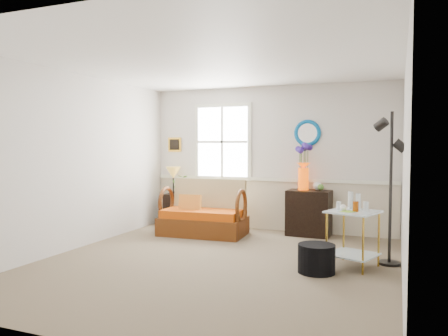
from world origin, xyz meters
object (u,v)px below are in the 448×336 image
at_px(side_table, 353,239).
at_px(cabinet, 309,213).
at_px(loveseat, 203,208).
at_px(floor_lamp, 391,189).
at_px(lamp_stand, 174,209).
at_px(ottoman, 316,259).

bearing_deg(side_table, cabinet, 116.98).
xyz_separation_m(loveseat, cabinet, (1.70, 0.63, -0.08)).
height_order(cabinet, floor_lamp, floor_lamp).
bearing_deg(cabinet, lamp_stand, -179.37).
bearing_deg(side_table, floor_lamp, 35.54).
bearing_deg(lamp_stand, side_table, -27.01).
bearing_deg(floor_lamp, lamp_stand, -175.74).
xyz_separation_m(cabinet, ottoman, (0.51, -2.16, -0.21)).
height_order(lamp_stand, ottoman, lamp_stand).
xyz_separation_m(lamp_stand, cabinet, (2.62, -0.05, 0.09)).
bearing_deg(cabinet, side_table, -61.36).
bearing_deg(floor_lamp, cabinet, 157.40).
bearing_deg(loveseat, cabinet, 16.83).
xyz_separation_m(floor_lamp, ottoman, (-0.81, -0.72, -0.81)).
distance_m(lamp_stand, floor_lamp, 4.26).
bearing_deg(ottoman, lamp_stand, 144.82).
bearing_deg(loveseat, lamp_stand, 140.28).
bearing_deg(lamp_stand, cabinet, -1.02).
xyz_separation_m(loveseat, ottoman, (2.20, -1.53, -0.30)).
relative_size(side_table, floor_lamp, 0.36).
bearing_deg(cabinet, ottoman, -75.13).
distance_m(side_table, floor_lamp, 0.82).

